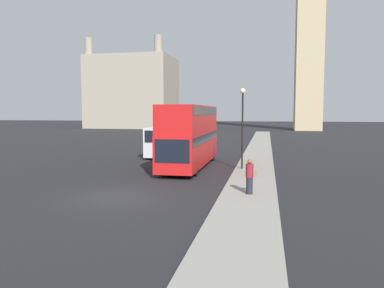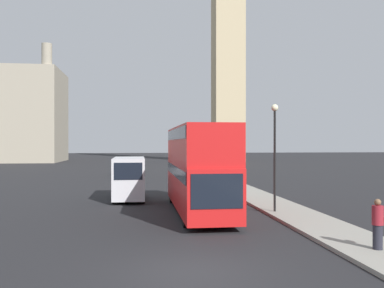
{
  "view_description": "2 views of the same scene",
  "coord_description": "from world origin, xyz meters",
  "views": [
    {
      "loc": [
        7.14,
        -16.59,
        4.05
      ],
      "look_at": [
        1.56,
        11.18,
        1.63
      ],
      "focal_mm": 35.0,
      "sensor_mm": 36.0,
      "label": 1
    },
    {
      "loc": [
        -1.5,
        -12.03,
        3.66
      ],
      "look_at": [
        2.25,
        17.81,
        3.61
      ],
      "focal_mm": 40.0,
      "sensor_mm": 36.0,
      "label": 2
    }
  ],
  "objects": [
    {
      "name": "white_van",
      "position": [
        -2.09,
        15.77,
        1.45
      ],
      "size": [
        1.98,
        5.1,
        2.72
      ],
      "color": "silver",
      "rests_on": "ground_plane"
    },
    {
      "name": "street_lamp",
      "position": [
        5.48,
        9.28,
        3.8
      ],
      "size": [
        0.36,
        0.36,
        5.52
      ],
      "color": "black",
      "rests_on": "sidewalk_strip"
    },
    {
      "name": "pedestrian",
      "position": [
        6.37,
        1.21,
        0.98
      ],
      "size": [
        0.53,
        0.37,
        1.67
      ],
      "color": "#23232D",
      "rests_on": "sidewalk_strip"
    },
    {
      "name": "ground_plane",
      "position": [
        0.0,
        0.0,
        0.0
      ],
      "size": [
        300.0,
        300.0,
        0.0
      ],
      "primitive_type": "plane",
      "color": "black"
    },
    {
      "name": "building_block_distant",
      "position": [
        -27.16,
        76.37,
        9.11
      ],
      "size": [
        20.84,
        15.77,
        22.1
      ],
      "color": "#9E937F",
      "rests_on": "ground_plane"
    },
    {
      "name": "parked_sedan",
      "position": [
        -2.93,
        36.18,
        0.67
      ],
      "size": [
        1.87,
        4.36,
        1.49
      ],
      "color": "#99999E",
      "rests_on": "ground_plane"
    },
    {
      "name": "red_double_decker_bus",
      "position": [
        1.63,
        10.27,
        2.5
      ],
      "size": [
        2.46,
        10.95,
        4.51
      ],
      "color": "red",
      "rests_on": "ground_plane"
    }
  ]
}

